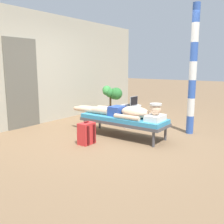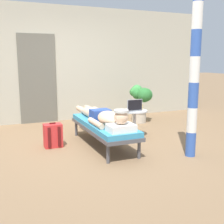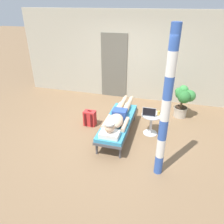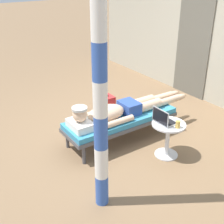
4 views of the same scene
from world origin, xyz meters
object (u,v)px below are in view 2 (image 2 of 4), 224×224
lounge_chair (103,126)px  side_table (135,119)px  person_reclining (104,117)px  drink_glass (141,107)px  potted_plant (141,100)px  porch_post (195,69)px  backpack (53,136)px  laptop (133,108)px

lounge_chair → side_table: bearing=20.7°
person_reclining → drink_glass: 0.96m
potted_plant → porch_post: (-0.43, -2.37, 0.78)m
side_table → lounge_chair: bearing=-159.3°
backpack → potted_plant: bearing=25.3°
lounge_chair → person_reclining: 0.18m
backpack → drink_glass: bearing=1.0°
backpack → side_table: bearing=0.4°
lounge_chair → person_reclining: person_reclining is taller
potted_plant → porch_post: size_ratio=0.33×
laptop → lounge_chair: bearing=-161.4°
person_reclining → potted_plant: bearing=43.5°
lounge_chair → laptop: 0.76m
backpack → porch_post: 2.53m
lounge_chair → person_reclining: bearing=-90.0°
side_table → backpack: bearing=-179.6°
side_table → drink_glass: size_ratio=5.22×
lounge_chair → porch_post: porch_post is taller
lounge_chair → laptop: size_ratio=5.92×
side_table → drink_glass: (0.15, 0.02, 0.22)m
drink_glass → porch_post: (0.14, -1.32, 0.75)m
drink_glass → porch_post: porch_post is taller
person_reclining → backpack: bearing=158.8°
side_table → potted_plant: bearing=55.9°
lounge_chair → potted_plant: 2.01m
lounge_chair → backpack: backpack is taller
drink_glass → lounge_chair: bearing=-161.6°
lounge_chair → drink_glass: bearing=18.4°
lounge_chair → backpack: 0.87m
laptop → backpack: (-1.50, 0.04, -0.39)m
drink_glass → porch_post: size_ratio=0.04×
person_reclining → drink_glass: size_ratio=21.66×
laptop → potted_plant: (0.79, 1.12, -0.04)m
laptop → porch_post: size_ratio=0.12×
porch_post → backpack: bearing=145.2°
side_table → backpack: side_table is taller
person_reclining → backpack: (-0.82, 0.32, -0.32)m
person_reclining → potted_plant: 2.03m
drink_glass → person_reclining: bearing=-159.0°
person_reclining → backpack: 0.93m
person_reclining → side_table: person_reclining is taller
lounge_chair → porch_post: bearing=-44.4°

